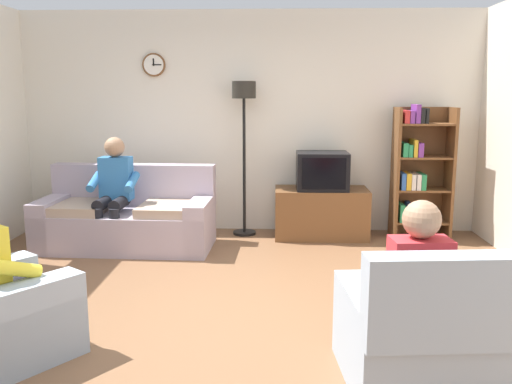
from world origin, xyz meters
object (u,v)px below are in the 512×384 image
(floor_lamp, at_px, (244,115))
(person_on_couch, at_px, (113,187))
(couch, at_px, (127,219))
(armchair_near_bookshelf, at_px, (415,338))
(tv_stand, at_px, (321,213))
(bookshelf, at_px, (418,169))
(tv, at_px, (322,171))
(person_in_right_armchair, at_px, (413,282))

(floor_lamp, distance_m, person_on_couch, 1.73)
(couch, distance_m, armchair_near_bookshelf, 3.78)
(armchair_near_bookshelf, bearing_deg, tv_stand, 94.80)
(bookshelf, xyz_separation_m, person_on_couch, (-3.46, -0.68, -0.12))
(tv, distance_m, bookshelf, 1.14)
(tv_stand, height_order, armchair_near_bookshelf, armchair_near_bookshelf)
(couch, relative_size, floor_lamp, 1.04)
(couch, height_order, person_in_right_armchair, person_in_right_armchair)
(tv, xyz_separation_m, floor_lamp, (-0.93, 0.12, 0.64))
(tv_stand, xyz_separation_m, floor_lamp, (-0.93, 0.10, 1.16))
(couch, xyz_separation_m, person_on_couch, (-0.11, -0.11, 0.39))
(armchair_near_bookshelf, bearing_deg, couch, 131.27)
(tv_stand, height_order, floor_lamp, floor_lamp)
(tv, bearing_deg, couch, -167.81)
(floor_lamp, bearing_deg, couch, -154.90)
(person_on_couch, bearing_deg, person_in_right_armchair, -45.54)
(couch, relative_size, tv_stand, 1.76)
(armchair_near_bookshelf, xyz_separation_m, person_on_couch, (-2.60, 2.73, 0.41))
(armchair_near_bookshelf, relative_size, person_in_right_armchair, 0.84)
(couch, height_order, bookshelf, bookshelf)
(couch, height_order, armchair_near_bookshelf, same)
(tv_stand, bearing_deg, tv, -90.00)
(couch, distance_m, bookshelf, 3.44)
(bookshelf, bearing_deg, person_on_couch, -168.85)
(bookshelf, bearing_deg, tv_stand, -176.50)
(armchair_near_bookshelf, height_order, person_on_couch, person_on_couch)
(couch, relative_size, person_on_couch, 1.56)
(person_in_right_armchair, bearing_deg, bookshelf, 75.38)
(person_on_couch, xyz_separation_m, person_in_right_armchair, (2.59, -2.64, -0.09))
(tv, bearing_deg, floor_lamp, 172.43)
(tv_stand, distance_m, armchair_near_bookshelf, 3.35)
(floor_lamp, relative_size, person_in_right_armchair, 1.65)
(tv, relative_size, floor_lamp, 0.32)
(tv, bearing_deg, bookshelf, 4.72)
(couch, xyz_separation_m, tv_stand, (2.21, 0.50, -0.02))
(bookshelf, distance_m, person_on_couch, 3.53)
(tv_stand, bearing_deg, person_on_couch, -165.21)
(floor_lamp, relative_size, person_on_couch, 1.49)
(tv_stand, xyz_separation_m, person_on_couch, (-2.32, -0.61, 0.40))
(couch, height_order, person_on_couch, person_on_couch)
(tv_stand, relative_size, floor_lamp, 0.59)
(armchair_near_bookshelf, bearing_deg, floor_lamp, 109.36)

